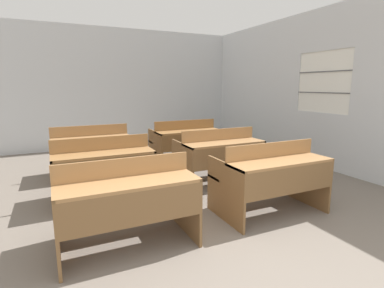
% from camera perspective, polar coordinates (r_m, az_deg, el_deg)
% --- Properties ---
extents(wall_back, '(6.67, 0.06, 2.90)m').
position_cam_1_polar(wall_back, '(7.75, -16.11, 10.10)').
color(wall_back, silver).
rests_on(wall_back, ground_plane).
extents(wall_right_with_window, '(0.06, 6.16, 2.90)m').
position_cam_1_polar(wall_right_with_window, '(6.46, 20.09, 9.70)').
color(wall_right_with_window, silver).
rests_on(wall_right_with_window, ground_plane).
extents(bench_front_left, '(1.26, 0.78, 0.86)m').
position_cam_1_polar(bench_front_left, '(2.93, -12.39, -10.24)').
color(bench_front_left, brown).
rests_on(bench_front_left, ground_plane).
extents(bench_front_right, '(1.26, 0.78, 0.86)m').
position_cam_1_polar(bench_front_right, '(3.72, 14.84, -5.77)').
color(bench_front_right, brown).
rests_on(bench_front_right, ground_plane).
extents(bench_second_left, '(1.26, 0.78, 0.86)m').
position_cam_1_polar(bench_second_left, '(4.15, -16.56, -4.09)').
color(bench_second_left, brown).
rests_on(bench_second_left, ground_plane).
extents(bench_second_right, '(1.26, 0.78, 0.86)m').
position_cam_1_polar(bench_second_right, '(4.71, 5.20, -1.89)').
color(bench_second_right, brown).
rests_on(bench_second_right, ground_plane).
extents(bench_third_left, '(1.26, 0.78, 0.86)m').
position_cam_1_polar(bench_third_left, '(5.39, -18.63, -0.80)').
color(bench_third_left, brown).
rests_on(bench_third_left, ground_plane).
extents(bench_third_right, '(1.26, 0.78, 0.86)m').
position_cam_1_polar(bench_third_right, '(5.86, -1.19, 0.70)').
color(bench_third_right, brown).
rests_on(bench_third_right, ground_plane).
extents(wastepaper_bin, '(0.28, 0.28, 0.30)m').
position_cam_1_polar(wastepaper_bin, '(7.55, 8.90, 0.44)').
color(wastepaper_bin, '#1E6B33').
rests_on(wastepaper_bin, ground_plane).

